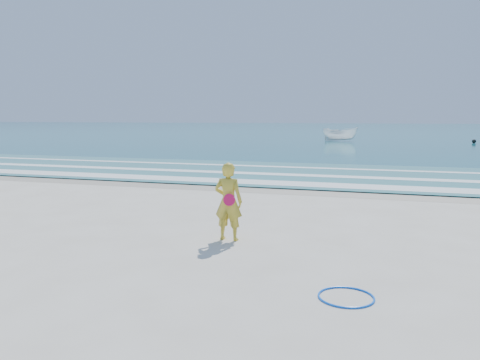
% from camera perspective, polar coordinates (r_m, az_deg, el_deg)
% --- Properties ---
extents(ground, '(400.00, 400.00, 0.00)m').
position_cam_1_polar(ground, '(9.58, -6.17, -9.07)').
color(ground, silver).
rests_on(ground, ground).
extents(wet_sand, '(400.00, 2.40, 0.00)m').
position_cam_1_polar(wet_sand, '(18.00, 5.35, -1.14)').
color(wet_sand, '#B2A893').
rests_on(wet_sand, ground).
extents(ocean, '(400.00, 190.00, 0.04)m').
position_cam_1_polar(ocean, '(113.49, 15.64, 6.03)').
color(ocean, '#19727F').
rests_on(ocean, ground).
extents(shallow, '(400.00, 10.00, 0.01)m').
position_cam_1_polar(shallow, '(22.86, 7.98, 0.81)').
color(shallow, '#59B7AD').
rests_on(shallow, ocean).
extents(foam_near, '(400.00, 1.40, 0.01)m').
position_cam_1_polar(foam_near, '(19.25, 6.16, -0.42)').
color(foam_near, white).
rests_on(foam_near, shallow).
extents(foam_mid, '(400.00, 0.90, 0.01)m').
position_cam_1_polar(foam_mid, '(22.08, 7.64, 0.59)').
color(foam_mid, white).
rests_on(foam_mid, shallow).
extents(foam_far, '(400.00, 0.60, 0.01)m').
position_cam_1_polar(foam_far, '(25.31, 8.92, 1.47)').
color(foam_far, white).
rests_on(foam_far, shallow).
extents(hoop, '(1.03, 1.03, 0.03)m').
position_cam_1_polar(hoop, '(7.57, 12.81, -13.72)').
color(hoop, '#0D64F9').
rests_on(hoop, ground).
extents(boat, '(4.29, 2.35, 1.57)m').
position_cam_1_polar(boat, '(54.18, 12.09, 5.48)').
color(boat, white).
rests_on(boat, ocean).
extents(buoy, '(0.41, 0.41, 0.41)m').
position_cam_1_polar(buoy, '(54.54, 26.63, 4.25)').
color(buoy, black).
rests_on(buoy, ocean).
extents(woman, '(0.64, 0.43, 1.76)m').
position_cam_1_polar(woman, '(10.46, -1.42, -2.64)').
color(woman, gold).
rests_on(woman, ground).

